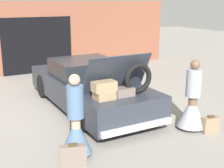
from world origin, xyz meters
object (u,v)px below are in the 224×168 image
person_left (76,128)px  suitcase_beside_right_person (210,125)px  suitcase_beside_left_person (73,156)px  car (89,86)px  person_right (192,105)px

person_left → suitcase_beside_right_person: size_ratio=3.84×
suitcase_beside_left_person → car: bearing=60.2°
person_left → suitcase_beside_left_person: bearing=-23.5°
person_right → suitcase_beside_left_person: 3.00m
person_right → suitcase_beside_right_person: (0.24, -0.35, -0.38)m
person_left → suitcase_beside_left_person: (-0.20, -0.34, -0.36)m
person_left → person_right: size_ratio=0.99×
car → person_right: 2.86m
suitcase_beside_left_person → suitcase_beside_right_person: size_ratio=1.18×
person_right → suitcase_beside_right_person: 0.57m
suitcase_beside_left_person → suitcase_beside_right_person: 3.21m
car → person_left: bearing=-119.7°
person_right → suitcase_beside_left_person: person_right is taller
car → person_left: (-1.38, -2.43, -0.02)m
person_right → suitcase_beside_right_person: size_ratio=3.88×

